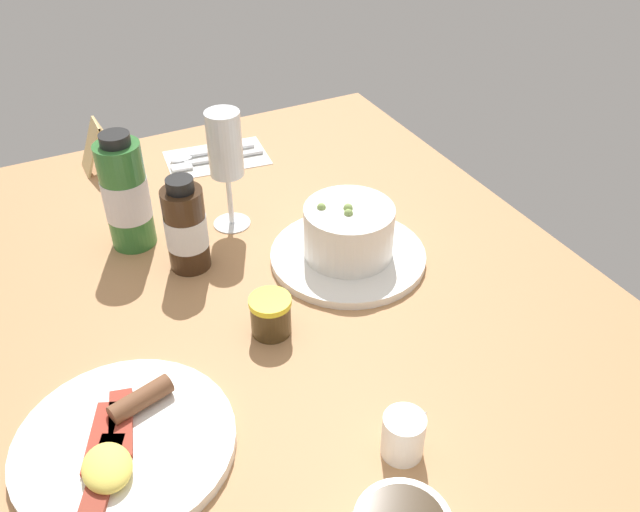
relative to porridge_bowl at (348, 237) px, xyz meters
The scene contains 10 objects.
ground_plane 13.95cm from the porridge_bowl, 111.03° to the left, with size 110.00×84.00×3.00cm, color #B27F51.
porridge_bowl is the anchor object (origin of this frame).
cutlery_setting 37.54cm from the porridge_bowl, 10.83° to the left, with size 12.97×18.67×0.90cm.
creamer_jug 33.20cm from the porridge_bowl, 161.06° to the left, with size 4.39×5.32×5.62cm.
wine_glass 21.48cm from the porridge_bowl, 35.81° to the left, with size 5.63×5.63×18.43cm.
jam_jar 17.92cm from the porridge_bowl, 119.15° to the left, with size 5.24×5.24×5.20cm.
sauce_bottle_brown 22.28cm from the porridge_bowl, 66.58° to the left, with size 5.76×5.76×13.92cm.
sauce_bottle_green 31.79cm from the porridge_bowl, 55.54° to the left, with size 6.49×6.49×17.53cm.
breakfast_plate 40.76cm from the porridge_bowl, 116.76° to the left, with size 22.90×22.90×3.70cm.
menu_card 49.22cm from the porridge_bowl, 30.43° to the left, with size 5.53×7.00×8.61cm.
Camera 1 is at (-61.80, 25.96, 57.91)cm, focal length 37.81 mm.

